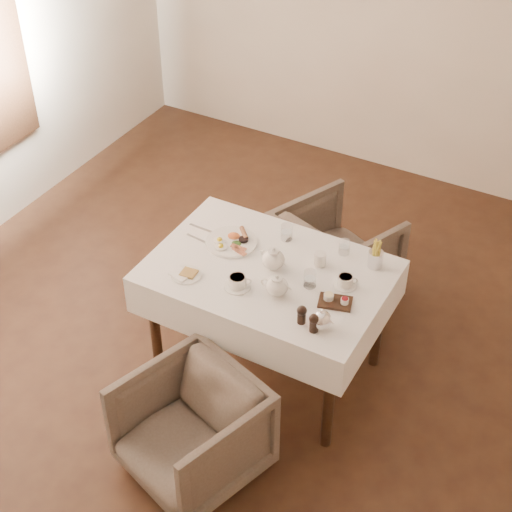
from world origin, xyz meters
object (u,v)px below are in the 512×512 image
at_px(table, 268,286).
at_px(teapot_centre, 273,258).
at_px(armchair_near, 191,431).
at_px(breakfast_plate, 232,241).
at_px(armchair_far, 335,253).

relative_size(table, teapot_centre, 7.57).
relative_size(armchair_near, breakfast_plate, 2.21).
distance_m(armchair_near, armchair_far, 1.65).
bearing_deg(teapot_centre, table, -111.38).
bearing_deg(table, armchair_near, -89.83).
bearing_deg(teapot_centre, armchair_near, -78.61).
bearing_deg(armchair_near, teapot_centre, 107.69).
height_order(armchair_near, teapot_centre, teapot_centre).
xyz_separation_m(table, breakfast_plate, (-0.29, 0.11, 0.13)).
bearing_deg(armchair_far, breakfast_plate, 88.72).
distance_m(armchair_far, teapot_centre, 0.97).
distance_m(armchair_near, teapot_centre, 0.99).
xyz_separation_m(table, teapot_centre, (0.02, 0.02, 0.18)).
height_order(armchair_far, breakfast_plate, breakfast_plate).
relative_size(armchair_near, armchair_far, 0.97).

